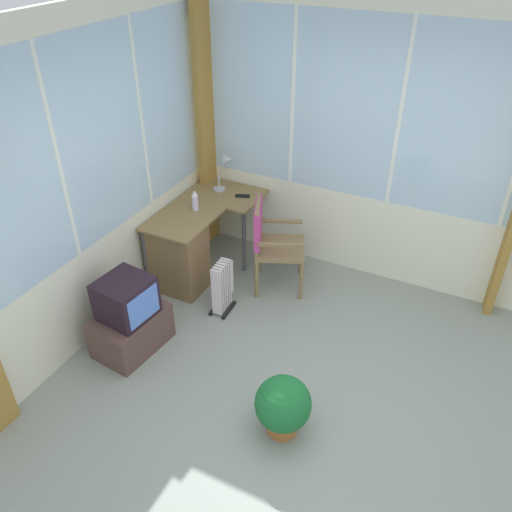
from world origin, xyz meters
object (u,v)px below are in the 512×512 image
(spray_bottle, at_px, (195,201))
(potted_plant, at_px, (283,406))
(desk_lamp, at_px, (226,167))
(tv_remote, at_px, (242,196))
(wooden_armchair, at_px, (267,235))
(space_heater, at_px, (223,286))
(tv_on_stand, at_px, (130,319))
(desk, at_px, (182,251))

(spray_bottle, bearing_deg, potted_plant, -132.57)
(desk_lamp, xyz_separation_m, tv_remote, (-0.11, -0.25, -0.24))
(desk_lamp, xyz_separation_m, wooden_armchair, (-0.48, -0.72, -0.39))
(spray_bottle, distance_m, potted_plant, 2.31)
(tv_remote, height_order, spray_bottle, spray_bottle)
(desk_lamp, bearing_deg, wooden_armchair, -123.95)
(tv_remote, xyz_separation_m, spray_bottle, (-0.46, 0.30, 0.09))
(space_heater, distance_m, potted_plant, 1.52)
(tv_on_stand, height_order, potted_plant, tv_on_stand)
(spray_bottle, xyz_separation_m, potted_plant, (-1.51, -1.65, -0.58))
(desk, bearing_deg, potted_plant, -126.40)
(tv_on_stand, distance_m, potted_plant, 1.58)
(desk_lamp, height_order, spray_bottle, desk_lamp)
(desk, height_order, desk_lamp, desk_lamp)
(spray_bottle, height_order, wooden_armchair, spray_bottle)
(spray_bottle, xyz_separation_m, tv_on_stand, (-1.28, -0.09, -0.53))
(space_heater, bearing_deg, tv_remote, 15.67)
(tv_remote, bearing_deg, wooden_armchair, -148.75)
(tv_on_stand, bearing_deg, space_heater, -29.57)
(tv_on_stand, bearing_deg, tv_remote, -6.84)
(spray_bottle, bearing_deg, tv_remote, -32.86)
(tv_on_stand, bearing_deg, potted_plant, -98.62)
(space_heater, relative_size, potted_plant, 1.09)
(desk, xyz_separation_m, space_heater, (-0.17, -0.57, -0.13))
(desk_lamp, relative_size, spray_bottle, 1.78)
(desk_lamp, height_order, wooden_armchair, desk_lamp)
(tv_remote, bearing_deg, spray_bottle, 127.01)
(spray_bottle, xyz_separation_m, space_heater, (-0.46, -0.55, -0.57))
(wooden_armchair, bearing_deg, desk_lamp, 56.05)
(spray_bottle, relative_size, potted_plant, 0.43)
(desk_lamp, relative_size, tv_on_stand, 0.53)
(desk_lamp, bearing_deg, desk, 175.90)
(spray_bottle, height_order, space_heater, spray_bottle)
(wooden_armchair, xyz_separation_m, potted_plant, (-1.60, -0.88, -0.33))
(desk, xyz_separation_m, tv_on_stand, (-0.99, -0.10, -0.08))
(tv_remote, relative_size, wooden_armchair, 0.16)
(potted_plant, bearing_deg, space_heater, 46.05)
(tv_on_stand, xyz_separation_m, space_heater, (0.82, -0.46, -0.05))
(tv_on_stand, xyz_separation_m, potted_plant, (-0.24, -1.56, -0.05))
(tv_remote, relative_size, potted_plant, 0.30)
(desk, relative_size, spray_bottle, 6.09)
(spray_bottle, bearing_deg, tv_on_stand, -176.08)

